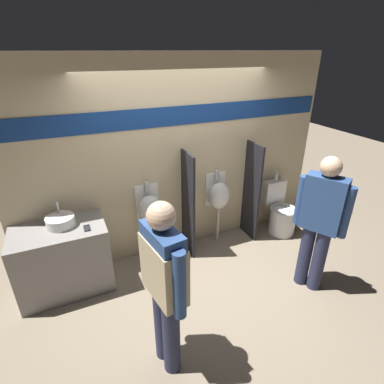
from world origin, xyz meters
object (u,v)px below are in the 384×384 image
(cell_phone, at_px, (87,228))
(urinal_far, at_px, (219,196))
(sink_basin, at_px, (60,221))
(person_with_lanyard, at_px, (320,220))
(toilet, at_px, (280,213))
(person_in_vest, at_px, (164,280))
(urinal_near_counter, at_px, (150,210))

(cell_phone, bearing_deg, urinal_far, 9.00)
(sink_basin, xyz_separation_m, urinal_far, (2.15, 0.11, -0.16))
(sink_basin, bearing_deg, person_with_lanyard, -24.40)
(toilet, bearing_deg, cell_phone, -177.83)
(urinal_far, xyz_separation_m, person_in_vest, (-1.40, -1.61, 0.23))
(urinal_near_counter, bearing_deg, urinal_far, 0.00)
(urinal_near_counter, height_order, toilet, urinal_near_counter)
(cell_phone, xyz_separation_m, urinal_near_counter, (0.83, 0.30, -0.10))
(urinal_far, bearing_deg, sink_basin, -176.96)
(cell_phone, height_order, urinal_near_counter, urinal_near_counter)
(sink_basin, xyz_separation_m, person_with_lanyard, (2.72, -1.23, 0.03))
(toilet, distance_m, person_with_lanyard, 1.40)
(person_in_vest, xyz_separation_m, person_with_lanyard, (1.97, 0.26, -0.05))
(urinal_far, distance_m, toilet, 1.15)
(person_in_vest, bearing_deg, sink_basin, 17.61)
(urinal_far, relative_size, person_with_lanyard, 0.67)
(sink_basin, distance_m, toilet, 3.25)
(cell_phone, height_order, person_in_vest, person_in_vest)
(urinal_near_counter, bearing_deg, cell_phone, -160.32)
(urinal_near_counter, height_order, person_with_lanyard, person_with_lanyard)
(cell_phone, distance_m, person_in_vest, 1.40)
(urinal_near_counter, bearing_deg, sink_basin, -174.07)
(person_in_vest, bearing_deg, cell_phone, 11.27)
(urinal_far, relative_size, person_in_vest, 0.67)
(urinal_near_counter, relative_size, toilet, 1.20)
(sink_basin, relative_size, urinal_near_counter, 0.28)
(urinal_near_counter, distance_m, toilet, 2.15)
(person_in_vest, distance_m, person_with_lanyard, 1.99)
(toilet, height_order, person_with_lanyard, person_with_lanyard)
(sink_basin, xyz_separation_m, toilet, (3.20, -0.07, -0.60))
(person_with_lanyard, bearing_deg, urinal_near_counter, 21.12)
(cell_phone, distance_m, urinal_far, 1.91)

